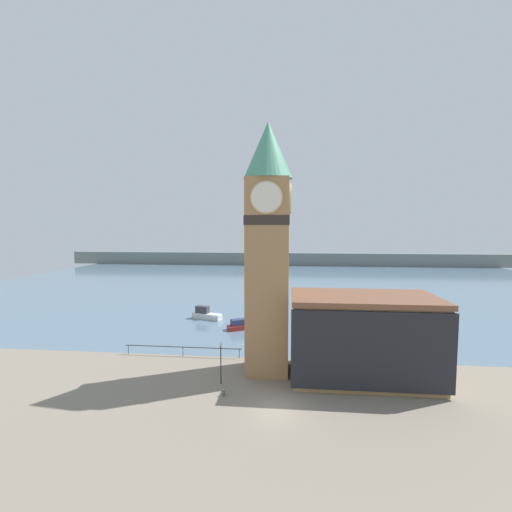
# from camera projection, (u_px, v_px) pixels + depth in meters

# --- Properties ---
(ground_plane) EXTENTS (160.00, 160.00, 0.00)m
(ground_plane) POSITION_uv_depth(u_px,v_px,m) (276.00, 411.00, 27.55)
(ground_plane) COLOR gray
(water) EXTENTS (160.00, 120.00, 0.00)m
(water) POSITION_uv_depth(u_px,v_px,m) (286.00, 280.00, 98.21)
(water) COLOR slate
(water) RESTS_ON ground_plane
(far_shoreline) EXTENTS (180.00, 3.00, 5.00)m
(far_shoreline) POSITION_uv_depth(u_px,v_px,m) (287.00, 259.00, 137.69)
(far_shoreline) COLOR slate
(far_shoreline) RESTS_ON water
(pier_railing) EXTENTS (13.77, 0.08, 1.09)m
(pier_railing) POSITION_uv_depth(u_px,v_px,m) (183.00, 348.00, 39.46)
(pier_railing) COLOR #333338
(pier_railing) RESTS_ON ground_plane
(clock_tower) EXTENTS (4.87, 4.87, 25.18)m
(clock_tower) POSITION_uv_depth(u_px,v_px,m) (268.00, 242.00, 34.39)
(clock_tower) COLOR #9E754C
(clock_tower) RESTS_ON ground_plane
(pier_building) EXTENTS (14.04, 7.93, 8.21)m
(pier_building) POSITION_uv_depth(u_px,v_px,m) (363.00, 337.00, 33.44)
(pier_building) COLOR #A88451
(pier_building) RESTS_ON ground_plane
(boat_near) EXTENTS (4.96, 3.66, 1.52)m
(boat_near) POSITION_uv_depth(u_px,v_px,m) (242.00, 325.00, 50.12)
(boat_near) COLOR maroon
(boat_near) RESTS_ON water
(boat_far) EXTENTS (5.14, 2.93, 2.04)m
(boat_far) POSITION_uv_depth(u_px,v_px,m) (206.00, 314.00, 55.86)
(boat_far) COLOR silver
(boat_far) RESTS_ON water
(mooring_bollard_near) EXTENTS (0.26, 0.26, 0.60)m
(mooring_bollard_near) POSITION_uv_depth(u_px,v_px,m) (224.00, 392.00, 30.09)
(mooring_bollard_near) COLOR brown
(mooring_bollard_near) RESTS_ON ground_plane
(lamp_post) EXTENTS (0.32, 0.32, 4.05)m
(lamp_post) POSITION_uv_depth(u_px,v_px,m) (221.00, 355.00, 32.20)
(lamp_post) COLOR black
(lamp_post) RESTS_ON ground_plane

